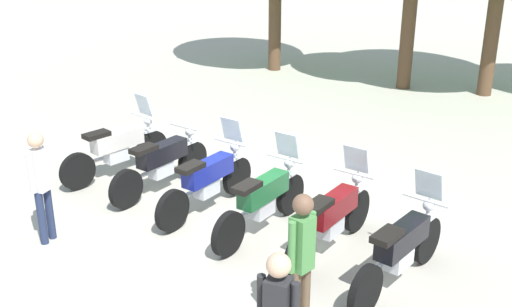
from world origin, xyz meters
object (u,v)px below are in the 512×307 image
person_0 (41,180)px  person_2 (302,255)px  motorcycle_0 (118,148)px  motorcycle_2 (208,180)px  motorcycle_1 (162,163)px  motorcycle_3 (263,199)px  motorcycle_5 (401,248)px  motorcycle_4 (332,217)px

person_0 → person_2: person_2 is taller
motorcycle_0 → motorcycle_2: same height
motorcycle_1 → motorcycle_3: 2.18m
motorcycle_2 → person_2: person_2 is taller
motorcycle_2 → motorcycle_5: (3.26, -0.33, 0.00)m
person_0 → motorcycle_0: bearing=99.0°
motorcycle_1 → person_0: size_ratio=1.34×
motorcycle_1 → motorcycle_3: bearing=-94.0°
motorcycle_4 → person_0: size_ratio=1.34×
motorcycle_4 → motorcycle_0: bearing=88.5°
motorcycle_4 → person_2: size_ratio=1.29×
motorcycle_1 → person_0: 2.24m
motorcycle_2 → motorcycle_3: size_ratio=1.00×
motorcycle_2 → motorcycle_1: bearing=83.8°
motorcycle_4 → person_2: person_2 is taller
motorcycle_0 → motorcycle_1: 1.08m
motorcycle_1 → motorcycle_3: size_ratio=1.00×
person_2 → motorcycle_4: bearing=-62.7°
motorcycle_1 → motorcycle_4: motorcycle_4 is taller
motorcycle_4 → person_2: bearing=-161.2°
motorcycle_2 → person_2: bearing=-122.4°
motorcycle_5 → person_2: bearing=166.7°
motorcycle_5 → person_2: (-0.55, -1.52, 0.48)m
motorcycle_0 → motorcycle_5: bearing=-85.8°
motorcycle_0 → motorcycle_1: size_ratio=0.99×
motorcycle_1 → motorcycle_3: motorcycle_3 is taller
motorcycle_0 → motorcycle_2: bearing=-85.8°
motorcycle_0 → person_2: 5.31m
motorcycle_3 → motorcycle_4: same height
motorcycle_3 → person_2: size_ratio=1.29×
motorcycle_2 → person_2: (2.70, -1.86, 0.48)m
motorcycle_4 → motorcycle_2: bearing=90.7°
motorcycle_0 → person_0: size_ratio=1.33×
motorcycle_4 → person_2: (0.54, -1.80, 0.48)m
motorcycle_5 → motorcycle_0: bearing=90.8°
motorcycle_2 → person_0: person_0 is taller
motorcycle_0 → motorcycle_3: same height
motorcycle_0 → motorcycle_3: 3.26m
motorcycle_2 → motorcycle_4: same height
motorcycle_2 → motorcycle_0: bearing=86.3°
motorcycle_5 → motorcycle_2: bearing=90.8°
motorcycle_0 → person_2: size_ratio=1.28×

